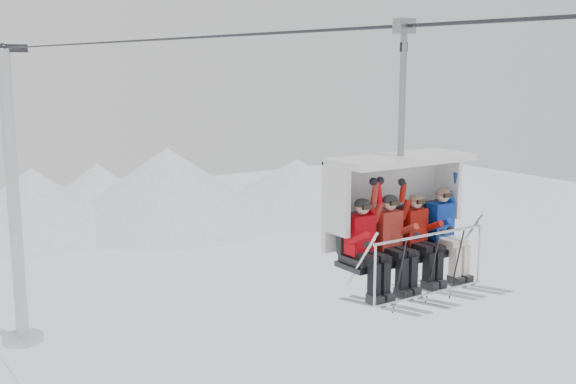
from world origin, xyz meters
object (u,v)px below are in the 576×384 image
skier_center_left (393,239)px  skier_far_right (446,230)px  skier_far_left (365,244)px  chairlift_carrier (394,203)px  lift_tower_right (15,219)px  skier_center_right (419,236)px

skier_center_left → skier_far_right: (1.10, 0.00, 0.00)m
skier_far_left → skier_center_left: 0.53m
skier_center_left → skier_far_right: same height
chairlift_carrier → lift_tower_right: bearing=90.0°
lift_tower_right → skier_far_left: bearing=-91.8°
skier_far_left → skier_center_left: size_ratio=1.00×
skier_center_right → skier_center_left: bearing=179.3°
chairlift_carrier → skier_far_right: 0.99m
lift_tower_right → chairlift_carrier: 25.38m
lift_tower_right → skier_far_left: size_ratio=7.99×
skier_far_left → skier_center_right: bearing=-0.4°
skier_far_left → skier_far_right: bearing=0.0°
skier_far_right → skier_center_left: bearing=180.0°
chairlift_carrier → skier_far_right: bearing=-20.3°
skier_center_right → skier_far_left: bearing=179.6°
skier_far_left → skier_far_right: 1.63m
skier_center_left → lift_tower_right: bearing=89.4°
skier_center_left → skier_far_right: 1.10m
chairlift_carrier → skier_center_right: (0.26, -0.31, -0.48)m
skier_center_right → skier_far_right: (0.57, 0.01, 0.02)m
lift_tower_right → skier_far_right: (0.82, -25.22, 4.41)m
lift_tower_right → skier_center_left: bearing=-90.6°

